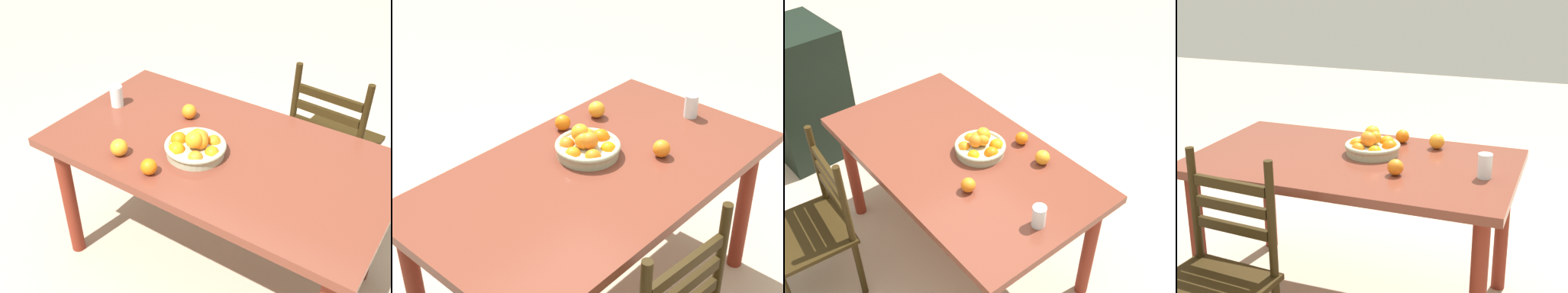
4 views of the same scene
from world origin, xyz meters
TOP-DOWN VIEW (x-y plane):
  - dining_table at (0.00, 0.00)m, footprint 1.58×0.88m
  - fruit_bowl at (-0.06, -0.10)m, footprint 0.28×0.28m
  - orange_loose_0 at (-0.26, 0.14)m, footprint 0.07×0.07m
  - orange_loose_1 at (-0.34, -0.30)m, footprint 0.08×0.08m
  - orange_loose_2 at (-0.15, -0.33)m, footprint 0.07×0.07m
  - drinking_glass at (-0.65, 0.03)m, footprint 0.07×0.07m

SIDE VIEW (x-z plane):
  - dining_table at x=0.00m, z-range 0.28..1.05m
  - orange_loose_2 at x=-0.15m, z-range 0.77..0.84m
  - orange_loose_0 at x=-0.26m, z-range 0.77..0.84m
  - orange_loose_1 at x=-0.34m, z-range 0.77..0.85m
  - fruit_bowl at x=-0.06m, z-range 0.75..0.88m
  - drinking_glass at x=-0.65m, z-range 0.77..0.88m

